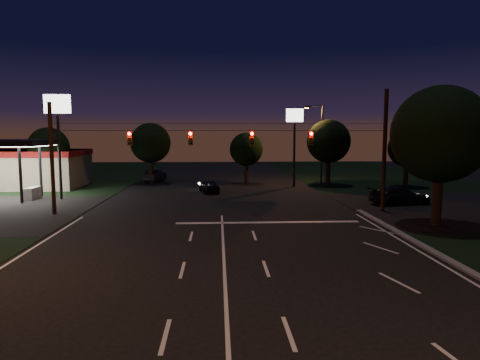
{
  "coord_description": "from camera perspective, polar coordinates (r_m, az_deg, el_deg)",
  "views": [
    {
      "loc": [
        -0.25,
        -15.87,
        5.85
      ],
      "look_at": [
        1.08,
        9.78,
        3.0
      ],
      "focal_mm": 32.0,
      "sensor_mm": 36.0,
      "label": 1
    }
  ],
  "objects": [
    {
      "name": "tree_far_e",
      "position": [
        49.36,
        21.33,
        3.88
      ],
      "size": [
        4.0,
        4.0,
        6.18
      ],
      "color": "black",
      "rests_on": "ground"
    },
    {
      "name": "street_light_right_far",
      "position": [
        49.23,
        10.58,
        5.52
      ],
      "size": [
        2.2,
        0.35,
        9.0
      ],
      "color": "black",
      "rests_on": "ground"
    },
    {
      "name": "tree_right_near",
      "position": [
        29.45,
        25.04,
        5.4
      ],
      "size": [
        6.0,
        6.0,
        8.76
      ],
      "color": "black",
      "rests_on": "ground"
    },
    {
      "name": "utility_pole_right",
      "position": [
        33.72,
        18.44,
        -3.99
      ],
      "size": [
        0.3,
        0.3,
        9.0
      ],
      "primitive_type": "cylinder",
      "color": "black",
      "rests_on": "ground"
    },
    {
      "name": "pole_sign_left_near",
      "position": [
        40.3,
        -23.12,
        7.43
      ],
      "size": [
        2.2,
        0.3,
        9.1
      ],
      "color": "black",
      "rests_on": "ground"
    },
    {
      "name": "tree_far_d",
      "position": [
        48.58,
        11.71,
        4.99
      ],
      "size": [
        4.8,
        4.8,
        7.3
      ],
      "color": "black",
      "rests_on": "ground"
    },
    {
      "name": "car_cross",
      "position": [
        37.22,
        20.57,
        -1.99
      ],
      "size": [
        5.24,
        2.72,
        1.45
      ],
      "primitive_type": "imported",
      "rotation": [
        0.0,
        0.0,
        1.71
      ],
      "color": "black",
      "rests_on": "ground"
    },
    {
      "name": "gas_station",
      "position": [
        51.17,
        -27.95,
        1.71
      ],
      "size": [
        14.2,
        16.1,
        5.25
      ],
      "color": "gray",
      "rests_on": "ground"
    },
    {
      "name": "stop_bar",
      "position": [
        28.17,
        3.74,
        -5.65
      ],
      "size": [
        12.0,
        0.5,
        0.01
      ],
      "primitive_type": "cube",
      "color": "silver",
      "rests_on": "ground"
    },
    {
      "name": "pole_sign_right",
      "position": [
        46.6,
        7.28,
        6.76
      ],
      "size": [
        1.8,
        0.3,
        8.4
      ],
      "color": "black",
      "rests_on": "ground"
    },
    {
      "name": "tree_far_c",
      "position": [
        49.12,
        0.86,
        4.06
      ],
      "size": [
        3.8,
        3.8,
        5.86
      ],
      "color": "black",
      "rests_on": "ground"
    },
    {
      "name": "tree_far_a",
      "position": [
        49.31,
        -24.1,
        3.93
      ],
      "size": [
        4.2,
        4.2,
        6.42
      ],
      "color": "black",
      "rests_on": "ground"
    },
    {
      "name": "tree_far_b",
      "position": [
        50.6,
        -11.79,
        4.8
      ],
      "size": [
        4.6,
        4.6,
        6.98
      ],
      "color": "black",
      "rests_on": "ground"
    },
    {
      "name": "signal_span",
      "position": [
        30.83,
        -2.51,
        5.68
      ],
      "size": [
        24.0,
        0.4,
        1.56
      ],
      "color": "black",
      "rests_on": "ground"
    },
    {
      "name": "car_oncoming_a",
      "position": [
        41.97,
        -4.12,
        -0.83
      ],
      "size": [
        2.32,
        3.93,
        1.25
      ],
      "primitive_type": "imported",
      "rotation": [
        0.0,
        0.0,
        3.38
      ],
      "color": "black",
      "rests_on": "ground"
    },
    {
      "name": "ground",
      "position": [
        16.91,
        -1.99,
        -13.91
      ],
      "size": [
        140.0,
        140.0,
        0.0
      ],
      "primitive_type": "plane",
      "color": "black",
      "rests_on": "ground"
    },
    {
      "name": "cross_street_right",
      "position": [
        38.21,
        29.14,
        -3.28
      ],
      "size": [
        20.0,
        16.0,
        0.02
      ],
      "primitive_type": "cube",
      "color": "black",
      "rests_on": "ground"
    },
    {
      "name": "car_oncoming_b",
      "position": [
        52.44,
        -11.29,
        0.59
      ],
      "size": [
        2.43,
        4.57,
        1.43
      ],
      "primitive_type": "imported",
      "rotation": [
        0.0,
        0.0,
        2.92
      ],
      "color": "black",
      "rests_on": "ground"
    },
    {
      "name": "utility_pole_left",
      "position": [
        33.54,
        -23.48,
        -4.24
      ],
      "size": [
        0.28,
        0.28,
        8.0
      ],
      "primitive_type": "cylinder",
      "color": "black",
      "rests_on": "ground"
    }
  ]
}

